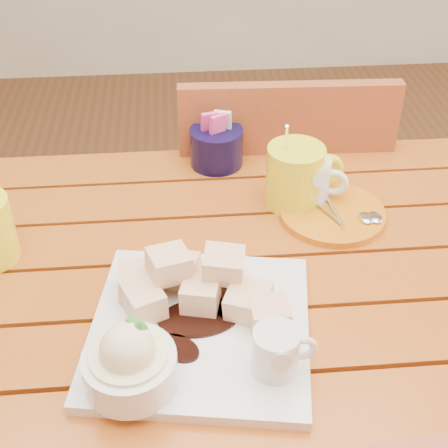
{
  "coord_description": "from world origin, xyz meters",
  "views": [
    {
      "loc": [
        -0.04,
        -0.68,
        1.38
      ],
      "look_at": [
        0.02,
        0.06,
        0.82
      ],
      "focal_mm": 50.0,
      "sensor_mm": 36.0,
      "label": 1
    }
  ],
  "objects": [
    {
      "name": "orange_saucer",
      "position": [
        0.22,
        0.15,
        0.76
      ],
      "size": [
        0.18,
        0.18,
        0.02
      ],
      "rotation": [
        0.0,
        0.0,
        0.23
      ],
      "color": "orange",
      "rests_on": "table"
    },
    {
      "name": "cream_pitcher",
      "position": [
        0.18,
        0.2,
        0.8
      ],
      "size": [
        0.11,
        0.09,
        0.09
      ],
      "rotation": [
        0.0,
        0.0,
        -0.3
      ],
      "color": "white",
      "rests_on": "table"
    },
    {
      "name": "sugar_caddy",
      "position": [
        0.03,
        0.34,
        0.79
      ],
      "size": [
        0.1,
        0.1,
        0.11
      ],
      "color": "black",
      "rests_on": "table"
    },
    {
      "name": "coffee_mug_right",
      "position": [
        0.16,
        0.2,
        0.81
      ],
      "size": [
        0.14,
        0.1,
        0.16
      ],
      "rotation": [
        0.0,
        0.0,
        0.18
      ],
      "color": "yellow",
      "rests_on": "table"
    },
    {
      "name": "chair_far",
      "position": [
        0.18,
        0.48,
        0.5
      ],
      "size": [
        0.44,
        0.44,
        0.89
      ],
      "rotation": [
        0.0,
        0.0,
        3.1
      ],
      "color": "brown",
      "rests_on": "ground"
    },
    {
      "name": "dessert_plate",
      "position": [
        -0.04,
        -0.11,
        0.78
      ],
      "size": [
        0.33,
        0.33,
        0.12
      ],
      "rotation": [
        0.0,
        0.0,
        -0.17
      ],
      "color": "white",
      "rests_on": "table"
    },
    {
      "name": "table",
      "position": [
        0.0,
        0.0,
        0.64
      ],
      "size": [
        1.2,
        0.79,
        0.75
      ],
      "color": "#A54615",
      "rests_on": "ground"
    }
  ]
}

